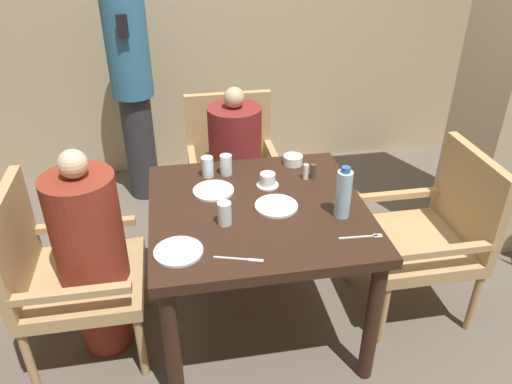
{
  "coord_description": "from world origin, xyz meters",
  "views": [
    {
      "loc": [
        -0.35,
        -1.94,
        1.99
      ],
      "look_at": [
        0.0,
        0.05,
        0.79
      ],
      "focal_mm": 35.0,
      "sensor_mm": 36.0,
      "label": 1
    }
  ],
  "objects": [
    {
      "name": "water_bottle",
      "position": [
        0.36,
        -0.14,
        0.85
      ],
      "size": [
        0.07,
        0.07,
        0.25
      ],
      "color": "#A3C6DB",
      "rests_on": "dining_table"
    },
    {
      "name": "pepper_shaker",
      "position": [
        0.33,
        0.22,
        0.77
      ],
      "size": [
        0.03,
        0.03,
        0.08
      ],
      "color": "#4C3D2D",
      "rests_on": "dining_table"
    },
    {
      "name": "diner_in_far_chair",
      "position": [
        -0.0,
        0.77,
        0.54
      ],
      "size": [
        0.32,
        0.32,
        1.06
      ],
      "color": "maroon",
      "rests_on": "ground_plane"
    },
    {
      "name": "chair_left_side",
      "position": [
        -0.93,
        0.0,
        0.49
      ],
      "size": [
        0.56,
        0.56,
        0.91
      ],
      "color": "tan",
      "rests_on": "ground_plane"
    },
    {
      "name": "glass_tall_near",
      "position": [
        -0.11,
        0.34,
        0.79
      ],
      "size": [
        0.06,
        0.06,
        0.11
      ],
      "color": "silver",
      "rests_on": "dining_table"
    },
    {
      "name": "plate_main_right",
      "position": [
        0.08,
        -0.02,
        0.74
      ],
      "size": [
        0.2,
        0.2,
        0.01
      ],
      "color": "white",
      "rests_on": "dining_table"
    },
    {
      "name": "chair_far_side",
      "position": [
        0.0,
        0.92,
        0.49
      ],
      "size": [
        0.56,
        0.56,
        0.91
      ],
      "color": "tan",
      "rests_on": "ground_plane"
    },
    {
      "name": "fork_beside_plate",
      "position": [
        0.41,
        -0.32,
        0.74
      ],
      "size": [
        0.19,
        0.03,
        0.0
      ],
      "color": "silver",
      "rests_on": "dining_table"
    },
    {
      "name": "teacup_with_saucer",
      "position": [
        0.08,
        0.18,
        0.77
      ],
      "size": [
        0.11,
        0.11,
        0.07
      ],
      "color": "white",
      "rests_on": "dining_table"
    },
    {
      "name": "bowl_small",
      "position": [
        0.26,
        0.39,
        0.76
      ],
      "size": [
        0.1,
        0.1,
        0.05
      ],
      "color": "white",
      "rests_on": "dining_table"
    },
    {
      "name": "plate_main_left",
      "position": [
        -0.19,
        0.17,
        0.74
      ],
      "size": [
        0.2,
        0.2,
        0.01
      ],
      "color": "white",
      "rests_on": "dining_table"
    },
    {
      "name": "plate_dessert_center",
      "position": [
        -0.38,
        -0.29,
        0.74
      ],
      "size": [
        0.2,
        0.2,
        0.01
      ],
      "color": "white",
      "rests_on": "dining_table"
    },
    {
      "name": "ground_plane",
      "position": [
        0.0,
        0.0,
        0.0
      ],
      "size": [
        16.0,
        16.0,
        0.0
      ],
      "primitive_type": "plane",
      "color": "#60564C"
    },
    {
      "name": "diner_in_left_chair",
      "position": [
        -0.78,
        0.0,
        0.56
      ],
      "size": [
        0.32,
        0.32,
        1.1
      ],
      "color": "maroon",
      "rests_on": "ground_plane"
    },
    {
      "name": "standing_host",
      "position": [
        -0.61,
        1.49,
        0.91
      ],
      "size": [
        0.29,
        0.32,
        1.69
      ],
      "color": "#2D2D33",
      "rests_on": "ground_plane"
    },
    {
      "name": "dining_table",
      "position": [
        0.0,
        0.0,
        0.63
      ],
      "size": [
        1.01,
        0.99,
        0.74
      ],
      "color": "#331E14",
      "rests_on": "ground_plane"
    },
    {
      "name": "knife_beside_plate",
      "position": [
        -0.14,
        -0.38,
        0.74
      ],
      "size": [
        0.2,
        0.07,
        0.0
      ],
      "color": "silver",
      "rests_on": "dining_table"
    },
    {
      "name": "salt_shaker",
      "position": [
        0.29,
        0.22,
        0.78
      ],
      "size": [
        0.03,
        0.03,
        0.08
      ],
      "color": "white",
      "rests_on": "dining_table"
    },
    {
      "name": "glass_tall_mid",
      "position": [
        -0.17,
        -0.11,
        0.79
      ],
      "size": [
        0.06,
        0.06,
        0.11
      ],
      "color": "silver",
      "rests_on": "dining_table"
    },
    {
      "name": "glass_tall_far",
      "position": [
        -0.2,
        0.34,
        0.79
      ],
      "size": [
        0.06,
        0.06,
        0.11
      ],
      "color": "silver",
      "rests_on": "dining_table"
    },
    {
      "name": "chair_right_side",
      "position": [
        0.93,
        0.0,
        0.49
      ],
      "size": [
        0.56,
        0.56,
        0.91
      ],
      "color": "tan",
      "rests_on": "ground_plane"
    }
  ]
}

